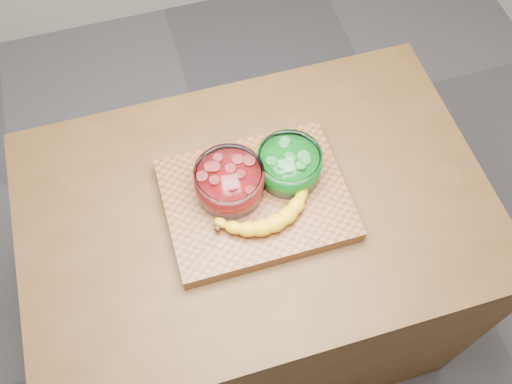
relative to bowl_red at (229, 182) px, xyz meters
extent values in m
plane|color=#505054|center=(0.06, -0.04, -0.98)|extent=(3.50, 3.50, 0.00)
cube|color=#4F3217|center=(0.06, -0.04, -0.53)|extent=(1.20, 0.80, 0.90)
cube|color=brown|center=(0.06, -0.04, -0.06)|extent=(0.45, 0.35, 0.04)
cylinder|color=white|center=(0.00, 0.00, 0.00)|extent=(0.17, 0.17, 0.08)
cylinder|color=#AA1417|center=(0.00, 0.00, -0.01)|extent=(0.15, 0.15, 0.05)
cylinder|color=#D84445|center=(0.00, 0.00, 0.02)|extent=(0.14, 0.14, 0.02)
cylinder|color=white|center=(0.16, 0.01, 0.00)|extent=(0.16, 0.16, 0.08)
cylinder|color=#10911E|center=(0.16, 0.01, -0.01)|extent=(0.14, 0.14, 0.04)
cylinder|color=#6AE16A|center=(0.16, 0.01, 0.02)|extent=(0.13, 0.13, 0.02)
camera|label=1|loc=(-0.14, -0.70, 1.19)|focal=40.00mm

